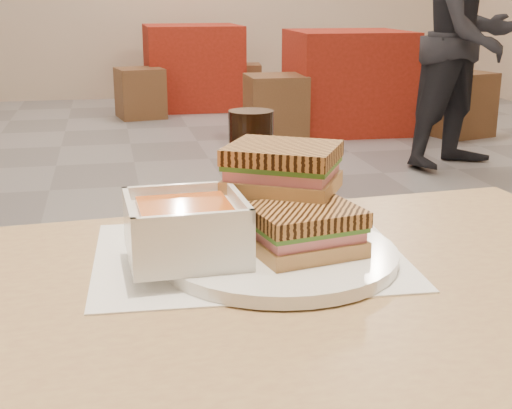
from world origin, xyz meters
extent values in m
cube|color=tan|center=(-0.10, -2.14, 0.73)|extent=(1.25, 0.78, 0.03)
cube|color=white|center=(0.00, -1.98, 0.75)|extent=(0.38, 0.31, 0.00)
cylinder|color=white|center=(0.04, -2.01, 0.76)|extent=(0.28, 0.28, 0.02)
cube|color=white|center=(-0.07, -2.01, 0.79)|extent=(0.14, 0.14, 0.05)
cube|color=orange|center=(-0.07, -2.01, 0.82)|extent=(0.11, 0.11, 0.01)
cube|color=white|center=(-0.01, -2.01, 0.83)|extent=(0.01, 0.13, 0.02)
cube|color=white|center=(-0.14, -2.02, 0.83)|extent=(0.01, 0.13, 0.02)
cube|color=white|center=(-0.08, -1.95, 0.83)|extent=(0.13, 0.01, 0.02)
cube|color=white|center=(-0.07, -2.08, 0.83)|extent=(0.13, 0.01, 0.02)
cube|color=tan|center=(0.06, -2.03, 0.78)|extent=(0.14, 0.12, 0.02)
cube|color=#C86C7C|center=(0.06, -2.03, 0.79)|extent=(0.13, 0.11, 0.01)
cube|color=#386B23|center=(0.06, -2.03, 0.80)|extent=(0.13, 0.12, 0.01)
cube|color=#9C6A34|center=(0.06, -2.03, 0.81)|extent=(0.14, 0.12, 0.02)
cube|color=tan|center=(0.06, -1.94, 0.83)|extent=(0.17, 0.16, 0.02)
cube|color=#C86C7C|center=(0.06, -1.94, 0.84)|extent=(0.16, 0.15, 0.01)
cube|color=#386B23|center=(0.06, -1.94, 0.85)|extent=(0.17, 0.16, 0.01)
cube|color=#9C6A34|center=(0.06, -1.94, 0.87)|extent=(0.17, 0.16, 0.02)
cylinder|color=black|center=(0.05, -1.76, 0.82)|extent=(0.07, 0.07, 0.14)
cube|color=maroon|center=(1.76, 2.74, 0.40)|extent=(0.93, 0.93, 0.79)
cube|color=maroon|center=(0.69, 4.23, 0.40)|extent=(0.90, 0.90, 0.79)
cube|color=brown|center=(1.10, 2.47, 0.24)|extent=(0.44, 0.44, 0.48)
cube|color=brown|center=(2.53, 2.33, 0.25)|extent=(0.54, 0.54, 0.49)
cube|color=brown|center=(0.14, 3.69, 0.22)|extent=(0.46, 0.46, 0.44)
cube|color=brown|center=(1.16, 4.16, 0.21)|extent=(0.42, 0.42, 0.42)
imported|color=black|center=(2.07, 1.34, 0.81)|extent=(0.98, 0.90, 1.62)
camera|label=1|loc=(-0.15, -2.78, 1.05)|focal=49.83mm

